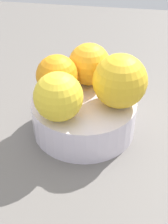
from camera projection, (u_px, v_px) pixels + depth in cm
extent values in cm
cube|color=#66605B|center=(84.00, 133.00, 48.95)|extent=(110.00, 110.00, 2.00)
cylinder|color=silver|center=(84.00, 126.00, 48.11)|extent=(9.40, 9.40, 0.80)
cylinder|color=silver|center=(84.00, 115.00, 46.80)|extent=(15.16, 15.16, 5.12)
sphere|color=yellow|center=(58.00, 97.00, 40.32)|extent=(6.44, 6.44, 6.44)
sphere|color=yellow|center=(120.00, 82.00, 42.24)|extent=(7.43, 7.43, 7.43)
sphere|color=orange|center=(57.00, 76.00, 44.86)|extent=(6.05, 6.05, 6.05)
sphere|color=#F9A823|center=(86.00, 64.00, 47.31)|extent=(6.34, 6.34, 6.34)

